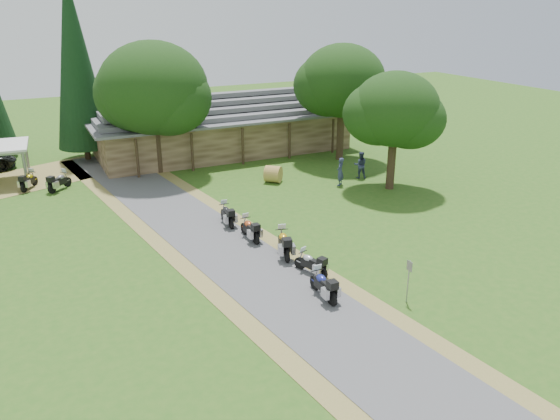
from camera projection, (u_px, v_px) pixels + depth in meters
name	position (u px, v px, depth m)	size (l,w,h in m)	color
ground	(286.00, 295.00, 23.25)	(120.00, 120.00, 0.00)	#2C5919
driveway	(240.00, 260.00, 26.41)	(46.00, 46.00, 0.00)	#4A4A4D
lodge	(222.00, 122.00, 45.00)	(21.40, 9.40, 4.90)	brown
motorcycle_row_a	(323.00, 284.00, 22.88)	(1.86, 0.61, 1.27)	navy
motorcycle_row_b	(311.00, 262.00, 24.88)	(1.73, 0.56, 1.18)	#AAACB2
motorcycle_row_c	(284.00, 242.00, 26.72)	(2.04, 0.67, 1.40)	gold
motorcycle_row_d	(250.00, 228.00, 28.55)	(1.85, 0.60, 1.27)	#C14C21
motorcycle_row_e	(227.00, 214.00, 30.49)	(1.85, 0.60, 1.26)	black
motorcycle_carport_a	(29.00, 180.00, 36.32)	(1.83, 0.60, 1.25)	#C8B20A
motorcycle_carport_b	(59.00, 181.00, 36.11)	(1.88, 0.61, 1.29)	slate
person_a	(340.00, 169.00, 36.87)	(0.64, 0.46, 2.26)	#32395A
person_b	(360.00, 163.00, 38.40)	(0.64, 0.46, 2.25)	#32395A
hay_bale	(273.00, 174.00, 37.70)	(1.15, 1.15, 1.06)	olive
sign_post	(408.00, 282.00, 22.40)	(0.34, 0.06, 1.91)	gray
oak_lodge_left	(155.00, 105.00, 38.38)	(7.63, 7.63, 9.86)	black
oak_lodge_right	(342.00, 96.00, 41.66)	(6.50, 6.50, 9.92)	black
oak_driveway	(394.00, 125.00, 35.09)	(5.65, 5.65, 8.59)	black
cedar_near	(76.00, 67.00, 40.84)	(4.10, 4.10, 14.31)	black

